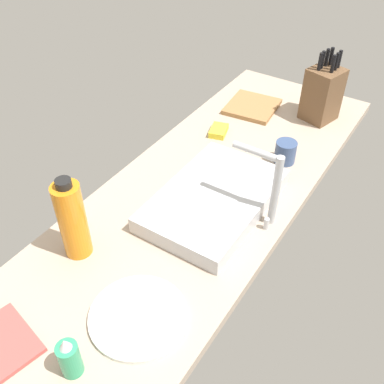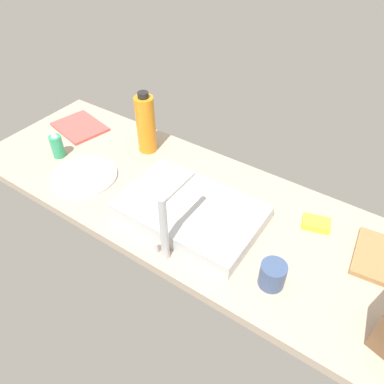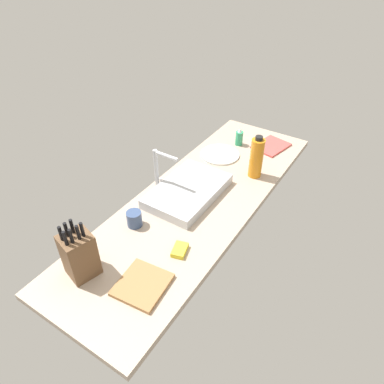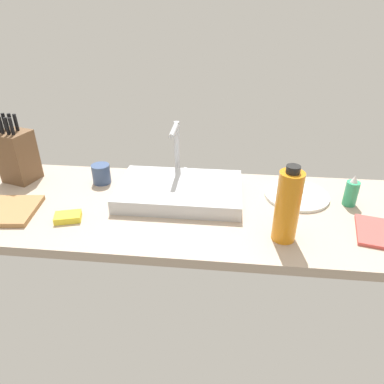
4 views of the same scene
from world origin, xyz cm
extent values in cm
cube|color=tan|center=(0.00, 0.00, 1.75)|extent=(187.39, 60.24, 3.50)
cube|color=#B7BABF|center=(-0.62, 6.76, 6.27)|extent=(47.55, 30.47, 5.54)
cylinder|color=#B7BABF|center=(-4.11, 25.12, 15.79)|extent=(2.40, 2.40, 24.57)
cylinder|color=#B7BABF|center=(-4.11, 17.87, 27.07)|extent=(2.00, 14.51, 2.00)
cylinder|color=#B7BABF|center=(-0.61, 25.12, 5.50)|extent=(1.60, 1.60, 4.00)
cylinder|color=#2D9966|center=(63.94, 8.14, 8.26)|extent=(4.97, 4.97, 9.52)
cone|color=silver|center=(63.94, 8.14, 14.42)|extent=(2.74, 2.74, 2.80)
cylinder|color=orange|center=(36.58, -16.10, 15.47)|extent=(7.75, 7.75, 23.95)
cylinder|color=black|center=(36.58, -16.10, 28.55)|extent=(4.26, 4.26, 2.20)
cylinder|color=silver|center=(45.11, 12.08, 4.10)|extent=(24.94, 24.94, 1.20)
cube|color=#CC4C47|center=(73.06, -11.49, 4.10)|extent=(26.29, 22.29, 1.20)
cylinder|color=#384C75|center=(-35.02, 15.78, 7.53)|extent=(7.55, 7.55, 8.06)
cube|color=yellow|center=(-37.83, -13.22, 4.70)|extent=(10.32, 8.28, 2.40)
camera|label=1|loc=(91.65, 58.14, 100.49)|focal=41.84mm
camera|label=2|loc=(-50.54, 79.18, 94.44)|focal=34.35mm
camera|label=3|loc=(-128.16, -78.15, 125.06)|focal=33.06mm
camera|label=4|loc=(16.79, -113.42, 74.37)|focal=33.41mm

